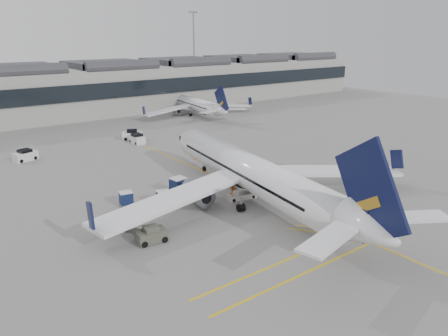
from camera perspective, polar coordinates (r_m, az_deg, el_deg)
ground at (r=45.77m, az=-1.83°, el=-7.48°), size 220.00×220.00×0.00m
terminal at (r=109.37m, az=-24.54°, el=8.91°), size 200.00×20.45×12.40m
apron_markings at (r=58.77m, az=0.47°, el=-1.75°), size 0.25×60.00×0.01m
airliner_main at (r=50.94m, az=3.82°, el=-0.78°), size 39.38×43.34×11.59m
airliner_far at (r=107.35m, az=-3.78°, el=8.30°), size 28.85×31.70×8.45m
belt_loader at (r=52.63m, az=2.16°, el=-3.47°), size 4.53×2.06×1.80m
baggage_cart_a at (r=54.43m, az=-5.99°, el=-2.22°), size 2.14×1.85×2.02m
baggage_cart_b at (r=51.21m, az=-7.92°, el=-3.80°), size 1.79×1.57×1.66m
baggage_cart_c at (r=51.73m, az=-12.66°, el=-3.86°), size 1.78×1.56×1.65m
baggage_cart_d at (r=45.87m, az=-12.84°, el=-6.68°), size 1.94×1.80×1.63m
ramp_agent_a at (r=53.09m, az=-1.67°, el=-2.94°), size 0.67×0.71×1.64m
ramp_agent_b at (r=51.67m, az=1.10°, el=-3.31°), size 1.02×0.83×1.98m
pushback_tug at (r=42.63m, az=-9.46°, el=-8.64°), size 2.99×2.04×1.58m
safety_cone_nose at (r=69.02m, az=-3.94°, el=1.32°), size 0.34×0.34×0.47m
safety_cone_engine at (r=55.88m, az=6.65°, el=-2.63°), size 0.36×0.36×0.50m
service_van_left at (r=74.86m, az=-24.53°, el=1.49°), size 3.84×2.65×1.79m
service_van_mid at (r=80.44m, az=-11.29°, el=3.74°), size 1.76×3.47×1.78m
service_van_right at (r=83.50m, az=-11.90°, el=4.23°), size 4.07×3.25×1.87m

